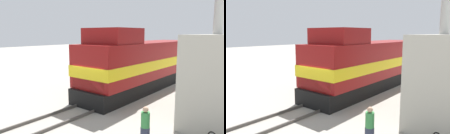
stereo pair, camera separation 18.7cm
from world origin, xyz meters
TOP-DOWN VIEW (x-y plane):
  - ground_plane at (0.00, 0.00)m, footprint 120.00×120.00m
  - rail_near at (-0.72, 0.00)m, footprint 0.08×32.38m
  - rail_far at (0.72, 0.00)m, footprint 0.08×32.38m
  - locomotive at (0.00, 4.80)m, footprint 3.14×13.05m
  - utility_pole at (5.83, 2.71)m, footprint 1.80×0.49m
  - vendor_umbrella at (5.34, 1.50)m, footprint 1.86×1.86m
  - billboard_sign at (5.70, 4.66)m, footprint 2.00×0.12m
  - shrub_cluster at (6.45, 0.93)m, footprint 0.81×0.81m
  - person_bystander at (4.77, -2.75)m, footprint 0.34×0.34m

SIDE VIEW (x-z plane):
  - ground_plane at x=0.00m, z-range 0.00..0.00m
  - rail_near at x=-0.72m, z-range 0.00..0.15m
  - rail_far at x=0.72m, z-range 0.00..0.15m
  - shrub_cluster at x=6.45m, z-range 0.00..0.81m
  - person_bystander at x=4.77m, z-range 0.06..1.64m
  - locomotive at x=0.00m, z-range -0.35..4.31m
  - vendor_umbrella at x=5.34m, z-range 0.94..3.23m
  - billboard_sign at x=5.70m, z-range 0.84..4.06m
  - utility_pole at x=5.83m, z-range 0.04..8.06m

